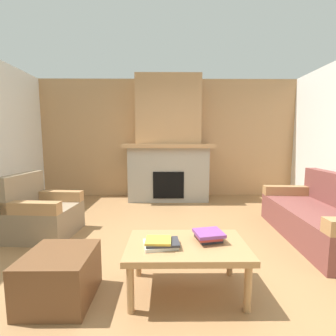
{
  "coord_description": "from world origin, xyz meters",
  "views": [
    {
      "loc": [
        -0.05,
        -2.43,
        1.28
      ],
      "look_at": [
        -0.02,
        1.07,
        0.87
      ],
      "focal_mm": 24.38,
      "sensor_mm": 36.0,
      "label": 1
    }
  ],
  "objects_px": {
    "coffee_table": "(187,250)",
    "ottoman": "(60,276)",
    "fireplace": "(168,147)",
    "armchair": "(42,214)",
    "couch": "(323,218)"
  },
  "relations": [
    {
      "from": "coffee_table",
      "to": "ottoman",
      "type": "bearing_deg",
      "value": -174.71
    },
    {
      "from": "ottoman",
      "to": "fireplace",
      "type": "bearing_deg",
      "value": 74.75
    },
    {
      "from": "fireplace",
      "to": "armchair",
      "type": "xyz_separation_m",
      "value": [
        -1.75,
        -2.02,
        -0.87
      ]
    },
    {
      "from": "coffee_table",
      "to": "ottoman",
      "type": "height_order",
      "value": "coffee_table"
    },
    {
      "from": "armchair",
      "to": "coffee_table",
      "type": "bearing_deg",
      "value": -32.87
    },
    {
      "from": "fireplace",
      "to": "armchair",
      "type": "distance_m",
      "value": 2.81
    },
    {
      "from": "couch",
      "to": "armchair",
      "type": "distance_m",
      "value": 3.76
    },
    {
      "from": "couch",
      "to": "coffee_table",
      "type": "relative_size",
      "value": 1.85
    },
    {
      "from": "couch",
      "to": "ottoman",
      "type": "height_order",
      "value": "couch"
    },
    {
      "from": "couch",
      "to": "ottoman",
      "type": "bearing_deg",
      "value": -158.72
    },
    {
      "from": "armchair",
      "to": "coffee_table",
      "type": "height_order",
      "value": "armchair"
    },
    {
      "from": "coffee_table",
      "to": "armchair",
      "type": "bearing_deg",
      "value": 147.13
    },
    {
      "from": "fireplace",
      "to": "ottoman",
      "type": "xyz_separation_m",
      "value": [
        -0.91,
        -3.32,
        -0.96
      ]
    },
    {
      "from": "ottoman",
      "to": "coffee_table",
      "type": "bearing_deg",
      "value": 5.29
    },
    {
      "from": "ottoman",
      "to": "armchair",
      "type": "bearing_deg",
      "value": 122.84
    }
  ]
}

